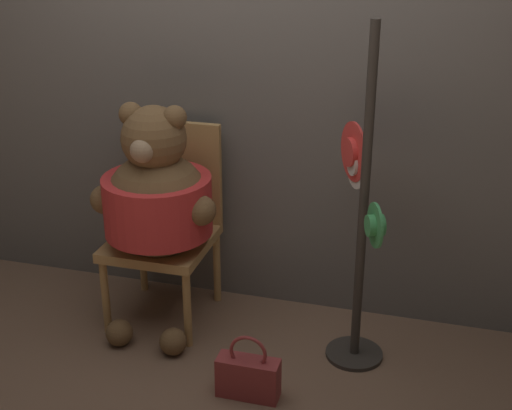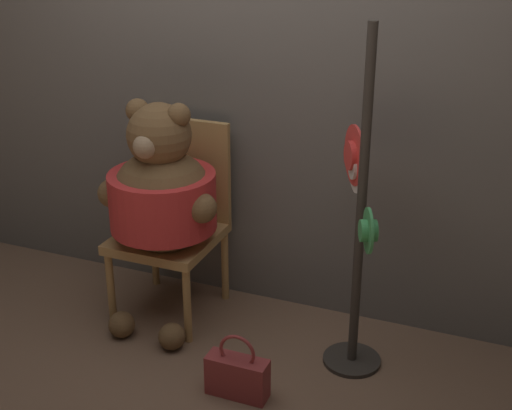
{
  "view_description": "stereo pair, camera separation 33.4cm",
  "coord_description": "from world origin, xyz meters",
  "px_view_note": "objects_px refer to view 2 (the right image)",
  "views": [
    {
      "loc": [
        1.0,
        -2.82,
        2.07
      ],
      "look_at": [
        0.17,
        0.14,
        0.75
      ],
      "focal_mm": 50.0,
      "sensor_mm": 36.0,
      "label": 1
    },
    {
      "loc": [
        1.31,
        -2.71,
        2.07
      ],
      "look_at": [
        0.17,
        0.14,
        0.75
      ],
      "focal_mm": 50.0,
      "sensor_mm": 36.0,
      "label": 2
    }
  ],
  "objects_px": {
    "chair": "(175,215)",
    "teddy_bear": "(162,195)",
    "handbag_on_ground": "(237,375)",
    "hat_display_rack": "(358,221)"
  },
  "relations": [
    {
      "from": "chair",
      "to": "teddy_bear",
      "type": "xyz_separation_m",
      "value": [
        0.03,
        -0.18,
        0.19
      ]
    },
    {
      "from": "chair",
      "to": "handbag_on_ground",
      "type": "relative_size",
      "value": 3.22
    },
    {
      "from": "teddy_bear",
      "to": "handbag_on_ground",
      "type": "xyz_separation_m",
      "value": [
        0.59,
        -0.44,
        -0.62
      ]
    },
    {
      "from": "chair",
      "to": "handbag_on_ground",
      "type": "bearing_deg",
      "value": -45.05
    },
    {
      "from": "hat_display_rack",
      "to": "handbag_on_ground",
      "type": "height_order",
      "value": "hat_display_rack"
    },
    {
      "from": "handbag_on_ground",
      "to": "hat_display_rack",
      "type": "bearing_deg",
      "value": 49.1
    },
    {
      "from": "handbag_on_ground",
      "to": "teddy_bear",
      "type": "bearing_deg",
      "value": 143.18
    },
    {
      "from": "hat_display_rack",
      "to": "handbag_on_ground",
      "type": "relative_size",
      "value": 5.14
    },
    {
      "from": "teddy_bear",
      "to": "hat_display_rack",
      "type": "relative_size",
      "value": 0.74
    },
    {
      "from": "teddy_bear",
      "to": "handbag_on_ground",
      "type": "bearing_deg",
      "value": -36.82
    }
  ]
}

